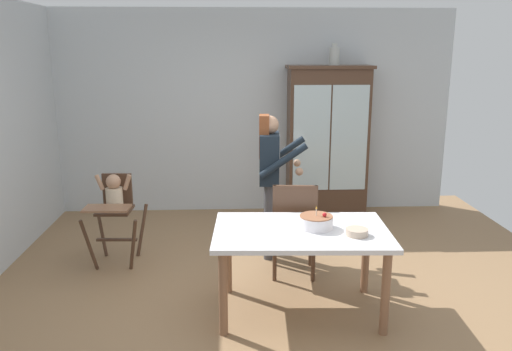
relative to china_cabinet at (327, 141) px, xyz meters
The scene contains 10 objects.
ground_plane 2.75m from the china_cabinet, 112.36° to the right, with size 6.24×6.24×0.00m, color #93704C.
wall_back 1.07m from the china_cabinet, 164.84° to the left, with size 5.32×0.06×2.70m, color silver.
china_cabinet is the anchor object (origin of this frame).
ceramic_vase 1.10m from the china_cabinet, ahead, with size 0.13×0.13×0.27m.
high_chair_with_toddler 2.94m from the china_cabinet, 147.80° to the right, with size 0.59×0.70×0.95m.
adult_person 1.69m from the china_cabinet, 120.81° to the right, with size 0.52×0.50×1.53m.
dining_table 2.80m from the china_cabinet, 104.59° to the right, with size 1.48×0.98×0.74m.
birthday_cake 2.73m from the china_cabinet, 102.17° to the right, with size 0.28×0.28×0.19m.
serving_bowl 2.87m from the china_cabinet, 95.51° to the right, with size 0.18×0.18×0.06m, color #C6AD93.
dining_chair_far_side 2.17m from the china_cabinet, 108.49° to the right, with size 0.47×0.47×0.96m.
Camera 1 is at (-0.29, -4.32, 2.19)m, focal length 36.25 mm.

